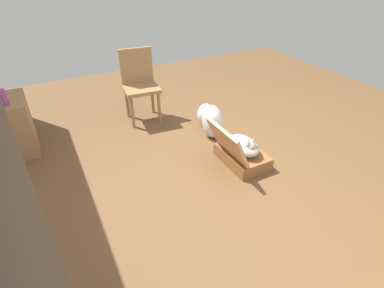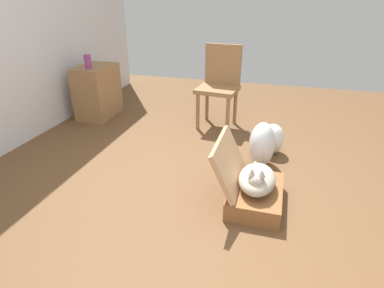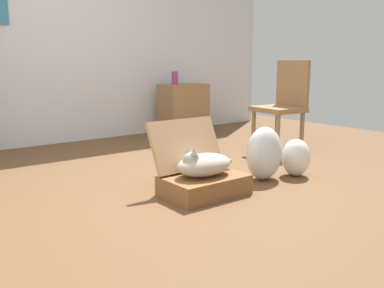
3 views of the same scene
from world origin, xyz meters
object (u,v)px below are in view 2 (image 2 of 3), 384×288
plastic_bag_clear (272,139)px  vase_tall (88,62)px  side_table (98,92)px  plastic_bag_white (262,145)px  chair (220,83)px  suitcase_base (255,196)px  cat (257,179)px

plastic_bag_clear → vase_tall: vase_tall is taller
vase_tall → plastic_bag_clear: bearing=-98.7°
side_table → vase_tall: vase_tall is taller
plastic_bag_clear → plastic_bag_white: bearing=164.4°
side_table → chair: 1.62m
suitcase_base → side_table: (1.45, 2.24, 0.26)m
vase_tall → chair: (0.28, -1.59, -0.22)m
plastic_bag_white → vase_tall: 2.36m
suitcase_base → vase_tall: size_ratio=3.51×
vase_tall → chair: 1.63m
suitcase_base → cat: 0.16m
plastic_bag_white → chair: size_ratio=0.45×
suitcase_base → plastic_bag_white: size_ratio=1.35×
suitcase_base → side_table: size_ratio=0.89×
cat → chair: (1.59, 0.63, 0.30)m
plastic_bag_white → vase_tall: bearing=73.5°
plastic_bag_clear → vase_tall: bearing=81.3°
chair → side_table: bearing=-169.6°
plastic_bag_white → plastic_bag_clear: bearing=-15.6°
side_table → vase_tall: size_ratio=3.96×
plastic_bag_white → vase_tall: vase_tall is taller
suitcase_base → chair: bearing=21.8°
cat → side_table: 2.67m
cat → suitcase_base: bearing=-1.9°
plastic_bag_clear → side_table: side_table is taller
vase_tall → plastic_bag_white: bearing=-106.5°
cat → plastic_bag_white: (0.66, 0.02, -0.01)m
plastic_bag_white → plastic_bag_clear: (0.30, -0.08, -0.06)m
suitcase_base → plastic_bag_clear: (0.95, -0.07, 0.09)m
plastic_bag_white → chair: bearing=33.2°
cat → chair: chair is taller
cat → chair: bearing=21.6°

